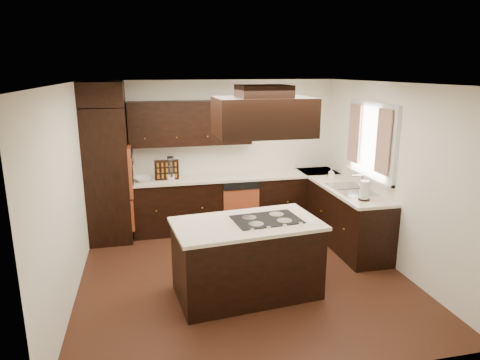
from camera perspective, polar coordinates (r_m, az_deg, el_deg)
The scene contains 30 objects.
floor at distance 5.87m, azimuth 0.35°, elevation -12.54°, with size 4.20×4.20×0.02m, color #522B19.
ceiling at distance 5.23m, azimuth 0.39°, elevation 12.87°, with size 4.20×4.20×0.02m, color white.
wall_back at distance 7.44m, azimuth -3.32°, elevation 3.54°, with size 4.20×0.02×2.50m, color white.
wall_front at distance 3.51m, azimuth 8.30°, elevation -9.34°, with size 4.20×0.02×2.50m, color white.
wall_left at distance 5.37m, azimuth -22.17°, elevation -1.83°, with size 0.02×4.20×2.50m, color white.
wall_right at distance 6.23m, azimuth 19.63°, elevation 0.56°, with size 0.02×4.20×2.50m, color white.
oven_column at distance 7.01m, azimuth -17.20°, elevation 0.65°, with size 0.65×0.75×2.12m, color black.
wall_oven_face at distance 6.97m, azimuth -14.37°, elevation 1.28°, with size 0.05×0.62×0.78m, color #AF4E28.
base_cabinets_back at distance 7.34m, azimuth -2.56°, elevation -3.11°, with size 2.93×0.60×0.88m, color black.
base_cabinets_right at distance 7.05m, azimuth 13.08°, elevation -4.23°, with size 0.60×2.40×0.88m, color black.
countertop_back at distance 7.20m, azimuth -2.58°, elevation 0.34°, with size 2.93×0.63×0.04m, color #F9EACC.
countertop_right at distance 6.92m, azimuth 13.18°, elevation -0.63°, with size 0.63×2.40×0.04m, color #F9EACC.
upper_cabinets at distance 7.12m, azimuth -6.59°, elevation 7.54°, with size 2.00×0.34×0.72m, color black.
dishwasher_front at distance 7.14m, azimuth 0.19°, elevation -3.99°, with size 0.60×0.05×0.72m, color #AF4E28.
window_frame at distance 6.59m, azimuth 17.11°, elevation 5.05°, with size 0.06×1.32×1.12m, color silver.
window_pane at distance 6.61m, azimuth 17.33°, elevation 5.05°, with size 0.00×1.20×1.00m, color white.
curtain_left at distance 6.20m, azimuth 18.57°, elevation 4.84°, with size 0.02×0.34×0.90m, color beige.
curtain_right at distance 6.92m, azimuth 15.00°, elevation 6.04°, with size 0.02×0.34×0.90m, color beige.
sink_rim at distance 6.62m, azimuth 14.62°, elevation -1.19°, with size 0.52×0.84×0.01m, color silver.
island at distance 5.23m, azimuth 0.89°, elevation -10.59°, with size 1.66×0.90×0.88m, color black.
island_top at distance 5.06m, azimuth 0.91°, elevation -5.86°, with size 1.72×0.96×0.04m, color #F9EACC.
cooktop at distance 5.13m, azimuth 3.57°, elevation -5.26°, with size 0.78×0.52×0.01m, color black.
range_hood at distance 4.75m, azimuth 3.09°, elevation 8.45°, with size 1.05×0.72×0.42m, color black.
hood_duct at distance 4.73m, azimuth 3.14°, elevation 11.77°, with size 0.55×0.50×0.13m, color black.
blender_base at distance 7.06m, azimuth -9.19°, elevation 0.45°, with size 0.15×0.15×0.10m, color silver.
blender_pitcher at distance 7.02m, azimuth -9.25°, elevation 1.88°, with size 0.13×0.13×0.26m, color silver.
spice_rack at distance 7.04m, azimuth -9.75°, elevation 1.33°, with size 0.39×0.10×0.32m, color black.
mixing_bowl at distance 7.04m, azimuth -12.71°, elevation 0.14°, with size 0.29×0.29×0.07m, color silver.
soap_bottle at distance 7.16m, azimuth 12.07°, elevation 0.86°, with size 0.08×0.08×0.18m, color silver.
paper_towel at distance 6.09m, azimuth 16.28°, elevation -1.36°, with size 0.13×0.13×0.28m, color silver.
Camera 1 is at (-1.19, -5.09, 2.66)m, focal length 32.00 mm.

